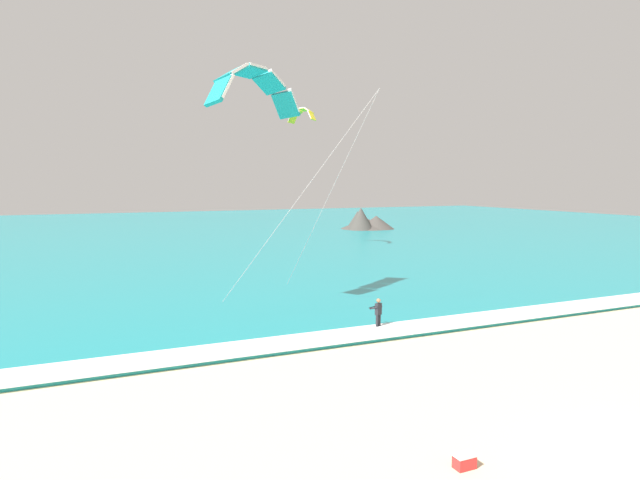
{
  "coord_description": "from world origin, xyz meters",
  "views": [
    {
      "loc": [
        -14.51,
        -8.81,
        7.66
      ],
      "look_at": [
        -2.27,
        18.11,
        4.6
      ],
      "focal_mm": 31.77,
      "sensor_mm": 36.0,
      "label": 1
    }
  ],
  "objects_px": {
    "kite_distant": "(303,114)",
    "cooler_box": "(464,461)",
    "kitesurfer": "(378,313)",
    "kite_primary": "(253,85)",
    "surfboard": "(378,330)"
  },
  "relations": [
    {
      "from": "kite_primary",
      "to": "kite_distant",
      "type": "bearing_deg",
      "value": 61.61
    },
    {
      "from": "kitesurfer",
      "to": "cooler_box",
      "type": "height_order",
      "value": "kitesurfer"
    },
    {
      "from": "surfboard",
      "to": "kitesurfer",
      "type": "distance_m",
      "value": 0.91
    },
    {
      "from": "surfboard",
      "to": "kite_primary",
      "type": "relative_size",
      "value": 0.11
    },
    {
      "from": "kite_primary",
      "to": "cooler_box",
      "type": "xyz_separation_m",
      "value": [
        -0.57,
        -19.73,
        -12.88
      ]
    },
    {
      "from": "kite_primary",
      "to": "cooler_box",
      "type": "distance_m",
      "value": 23.57
    },
    {
      "from": "kite_primary",
      "to": "cooler_box",
      "type": "height_order",
      "value": "kite_primary"
    },
    {
      "from": "surfboard",
      "to": "kite_primary",
      "type": "height_order",
      "value": "kite_primary"
    },
    {
      "from": "kite_distant",
      "to": "cooler_box",
      "type": "relative_size",
      "value": 7.23
    },
    {
      "from": "kitesurfer",
      "to": "kite_primary",
      "type": "bearing_deg",
      "value": 124.21
    },
    {
      "from": "kite_primary",
      "to": "kite_distant",
      "type": "height_order",
      "value": "kite_distant"
    },
    {
      "from": "cooler_box",
      "to": "kite_primary",
      "type": "bearing_deg",
      "value": 88.34
    },
    {
      "from": "surfboard",
      "to": "cooler_box",
      "type": "relative_size",
      "value": 2.52
    },
    {
      "from": "kitesurfer",
      "to": "kite_distant",
      "type": "bearing_deg",
      "value": 74.07
    },
    {
      "from": "kite_distant",
      "to": "kite_primary",
      "type": "bearing_deg",
      "value": -118.39
    }
  ]
}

